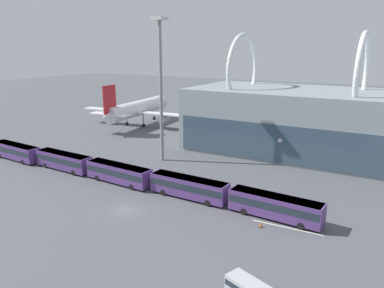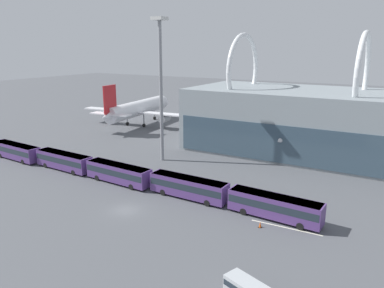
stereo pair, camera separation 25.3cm
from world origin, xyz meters
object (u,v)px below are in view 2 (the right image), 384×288
(airliner_at_gate_far, at_px, (310,127))
(traffic_cone_0, at_px, (260,225))
(shuttle_bus_0, at_px, (16,151))
(floodlight_mast, at_px, (161,76))
(shuttle_bus_4, at_px, (274,206))
(airliner_at_gate_near, at_px, (136,109))
(shuttle_bus_2, at_px, (118,172))
(shuttle_bus_1, at_px, (64,160))
(shuttle_bus_3, at_px, (188,186))

(airliner_at_gate_far, distance_m, traffic_cone_0, 44.50)
(airliner_at_gate_far, relative_size, shuttle_bus_0, 2.68)
(floodlight_mast, bearing_deg, shuttle_bus_4, -27.32)
(airliner_at_gate_near, bearing_deg, floodlight_mast, -139.53)
(airliner_at_gate_far, xyz_separation_m, shuttle_bus_2, (-23.38, -40.57, -3.20))
(shuttle_bus_2, bearing_deg, airliner_at_gate_near, 127.83)
(shuttle_bus_1, bearing_deg, airliner_at_gate_far, 49.38)
(shuttle_bus_2, xyz_separation_m, shuttle_bus_3, (14.20, 0.38, 0.00))
(airliner_at_gate_far, bearing_deg, shuttle_bus_1, 144.07)
(shuttle_bus_4, distance_m, traffic_cone_0, 3.91)
(airliner_at_gate_near, xyz_separation_m, floodlight_mast, (27.11, -25.50, 12.43))
(airliner_at_gate_near, relative_size, shuttle_bus_1, 2.68)
(airliner_at_gate_near, height_order, shuttle_bus_0, airliner_at_gate_near)
(shuttle_bus_4, bearing_deg, airliner_at_gate_far, 100.14)
(traffic_cone_0, bearing_deg, airliner_at_gate_near, 141.65)
(shuttle_bus_0, height_order, floodlight_mast, floodlight_mast)
(airliner_at_gate_near, distance_m, shuttle_bus_1, 43.09)
(airliner_at_gate_near, distance_m, shuttle_bus_2, 49.82)
(shuttle_bus_2, xyz_separation_m, traffic_cone_0, (27.67, -3.46, -1.58))
(shuttle_bus_2, height_order, traffic_cone_0, shuttle_bus_2)
(shuttle_bus_3, bearing_deg, airliner_at_gate_far, 78.40)
(airliner_at_gate_near, relative_size, traffic_cone_0, 44.39)
(shuttle_bus_3, bearing_deg, traffic_cone_0, -14.67)
(shuttle_bus_0, bearing_deg, shuttle_bus_3, 4.04)
(airliner_at_gate_near, distance_m, floodlight_mast, 39.24)
(floodlight_mast, bearing_deg, traffic_cone_0, -33.06)
(airliner_at_gate_far, height_order, floodlight_mast, floodlight_mast)
(traffic_cone_0, bearing_deg, shuttle_bus_2, 172.87)
(shuttle_bus_1, bearing_deg, shuttle_bus_0, -176.21)
(airliner_at_gate_near, height_order, shuttle_bus_1, airliner_at_gate_near)
(shuttle_bus_1, xyz_separation_m, shuttle_bus_4, (42.60, -0.24, 0.00))
(shuttle_bus_2, relative_size, traffic_cone_0, 16.62)
(shuttle_bus_2, xyz_separation_m, shuttle_bus_4, (28.40, 0.04, 0.00))
(traffic_cone_0, bearing_deg, floodlight_mast, 146.94)
(floodlight_mast, bearing_deg, airliner_at_gate_near, 136.75)
(shuttle_bus_0, height_order, traffic_cone_0, shuttle_bus_0)
(airliner_at_gate_near, bearing_deg, shuttle_bus_0, 173.63)
(shuttle_bus_3, xyz_separation_m, floodlight_mast, (-15.43, 14.97, 15.68))
(shuttle_bus_1, relative_size, shuttle_bus_4, 1.00)
(airliner_at_gate_far, xyz_separation_m, traffic_cone_0, (4.29, -44.03, -4.79))
(shuttle_bus_0, height_order, shuttle_bus_1, same)
(shuttle_bus_0, xyz_separation_m, floodlight_mast, (27.17, 15.42, 15.68))
(airliner_at_gate_near, distance_m, airliner_at_gate_far, 51.72)
(shuttle_bus_0, bearing_deg, shuttle_bus_4, 3.54)
(airliner_at_gate_far, xyz_separation_m, shuttle_bus_4, (5.03, -40.53, -3.20))
(shuttle_bus_3, xyz_separation_m, shuttle_bus_4, (14.20, -0.34, 0.00))
(shuttle_bus_3, distance_m, shuttle_bus_4, 14.21)
(shuttle_bus_0, bearing_deg, traffic_cone_0, -0.03)
(shuttle_bus_0, relative_size, floodlight_mast, 0.46)
(airliner_at_gate_near, relative_size, floodlight_mast, 1.23)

